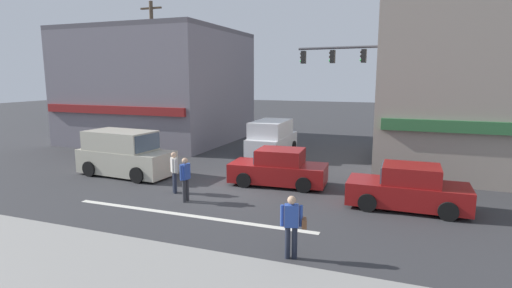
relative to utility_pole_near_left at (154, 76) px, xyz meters
name	(u,v)px	position (x,y,z in m)	size (l,w,h in m)	color
ground_plane	(230,189)	(7.65, -5.87, -4.64)	(120.00, 120.00, 0.00)	#333335
lane_marking_stripe	(188,215)	(7.65, -9.37, -4.64)	(9.00, 0.24, 0.01)	silver
sidewalk_curb	(73,284)	(7.65, -14.37, -4.56)	(40.00, 5.00, 0.16)	gray
building_left_block	(160,86)	(-2.61, 4.44, -0.71)	(10.81, 10.43, 7.87)	slate
utility_pole_near_left	(154,76)	(0.00, 0.00, 0.00)	(1.40, 0.22, 8.98)	brown
traffic_light_mast	(371,84)	(12.79, -1.68, -0.34)	(4.87, 0.66, 6.20)	#47474C
van_parked_curbside	(272,139)	(7.08, 1.32, -3.64)	(2.10, 4.63, 2.11)	silver
sedan_crossing_rightbound	(279,169)	(9.36, -4.60, -3.93)	(4.20, 2.07, 1.58)	maroon
sedan_crossing_leftbound	(408,189)	(14.58, -5.98, -3.93)	(4.10, 1.88, 1.58)	maroon
van_waiting_far	(125,154)	(2.01, -5.50, -3.64)	(4.72, 2.29, 2.11)	#B7B29E
pedestrian_foreground_with_bag	(292,223)	(11.82, -11.24, -3.69)	(0.69, 0.36, 1.67)	#232838
pedestrian_mid_crossing	(174,170)	(5.81, -7.22, -3.69)	(0.42, 0.44, 1.67)	#232838
pedestrian_far_side	(185,177)	(6.81, -8.05, -3.69)	(0.26, 0.57, 1.67)	#333338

